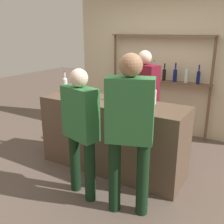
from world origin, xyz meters
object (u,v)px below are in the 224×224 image
Objects in this scene: counter_bottle_0 at (153,95)px; cork_jar at (85,95)px; customer_right at (130,126)px; customer_center at (81,126)px; counter_bottle_3 at (120,92)px; counter_bottle_2 at (65,84)px; server_behind_counter at (143,94)px; counter_bottle_1 at (145,94)px.

counter_bottle_0 reaches higher than cork_jar.
counter_bottle_0 is 0.18× the size of customer_right.
counter_bottle_3 is at bearing 11.81° from customer_center.
counter_bottle_2 is 0.20× the size of customer_center.
server_behind_counter is at bearing 33.91° from counter_bottle_2.
customer_right is (0.58, -0.83, -0.11)m from counter_bottle_3.
cork_jar is 0.72m from customer_center.
counter_bottle_2 is 0.18× the size of customer_right.
cork_jar is (-0.42, -0.25, -0.04)m from counter_bottle_3.
customer_right reaches higher than customer_center.
counter_bottle_3 is 0.19× the size of server_behind_counter.
customer_center is (0.37, -0.59, -0.19)m from cork_jar.
counter_bottle_1 reaches higher than counter_bottle_3.
counter_bottle_0 is 1.08m from customer_center.
counter_bottle_3 is 0.49m from cork_jar.
customer_right is at bearing -74.36° from customer_center.
counter_bottle_3 is 0.77m from server_behind_counter.
server_behind_counter is at bearing 115.03° from counter_bottle_1.
counter_bottle_1 reaches higher than cork_jar.
counter_bottle_3 reaches higher than cork_jar.
counter_bottle_3 is at bearing -169.68° from counter_bottle_0.
counter_bottle_1 is 1.08× the size of counter_bottle_2.
counter_bottle_1 reaches higher than counter_bottle_2.
counter_bottle_1 is at bearing -4.77° from customer_right.
cork_jar is at bearing -4.41° from server_behind_counter.
counter_bottle_3 is 0.17× the size of customer_right.
counter_bottle_2 is at bearing 41.91° from customer_right.
counter_bottle_3 is (1.03, -0.05, -0.01)m from counter_bottle_2.
counter_bottle_2 is at bearing 63.18° from customer_center.
counter_bottle_0 reaches higher than counter_bottle_3.
server_behind_counter reaches higher than customer_center.
server_behind_counter reaches higher than counter_bottle_3.
counter_bottle_1 reaches higher than counter_bottle_0.
server_behind_counter is (1.05, 0.70, -0.19)m from counter_bottle_2.
customer_right reaches higher than counter_bottle_1.
counter_bottle_0 is at bearing 52.46° from server_behind_counter.
customer_center is (0.98, -0.88, -0.24)m from counter_bottle_2.
counter_bottle_2 is (-1.48, -0.04, 0.00)m from counter_bottle_0.
counter_bottle_3 is at bearing -2.56° from counter_bottle_2.
counter_bottle_0 is 0.94m from cork_jar.
customer_right is at bearing -75.40° from counter_bottle_1.
cork_jar is 1.10m from server_behind_counter.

